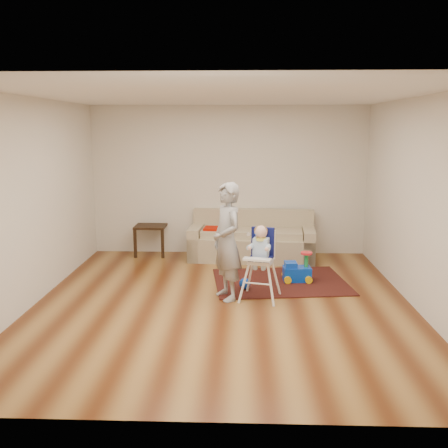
{
  "coord_description": "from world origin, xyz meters",
  "views": [
    {
      "loc": [
        0.25,
        -6.34,
        2.32
      ],
      "look_at": [
        0.0,
        0.4,
        1.0
      ],
      "focal_mm": 40.0,
      "sensor_mm": 36.0,
      "label": 1
    }
  ],
  "objects_px": {
    "sofa": "(252,236)",
    "high_chair": "(260,264)",
    "toy_ball": "(245,284)",
    "ride_on_toy": "(297,266)",
    "adult": "(227,242)",
    "side_table": "(151,240)"
  },
  "relations": [
    {
      "from": "side_table",
      "to": "sofa",
      "type": "bearing_deg",
      "value": -7.73
    },
    {
      "from": "sofa",
      "to": "high_chair",
      "type": "distance_m",
      "value": 2.12
    },
    {
      "from": "sofa",
      "to": "adult",
      "type": "xyz_separation_m",
      "value": [
        -0.38,
        -2.11,
        0.38
      ]
    },
    {
      "from": "side_table",
      "to": "ride_on_toy",
      "type": "relative_size",
      "value": 1.23
    },
    {
      "from": "toy_ball",
      "to": "adult",
      "type": "relative_size",
      "value": 0.1
    },
    {
      "from": "sofa",
      "to": "toy_ball",
      "type": "distance_m",
      "value": 1.79
    },
    {
      "from": "high_chair",
      "to": "adult",
      "type": "height_order",
      "value": "adult"
    },
    {
      "from": "toy_ball",
      "to": "ride_on_toy",
      "type": "bearing_deg",
      "value": 28.49
    },
    {
      "from": "ride_on_toy",
      "to": "adult",
      "type": "relative_size",
      "value": 0.28
    },
    {
      "from": "ride_on_toy",
      "to": "high_chair",
      "type": "height_order",
      "value": "high_chair"
    },
    {
      "from": "side_table",
      "to": "adult",
      "type": "height_order",
      "value": "adult"
    },
    {
      "from": "sofa",
      "to": "side_table",
      "type": "relative_size",
      "value": 4.05
    },
    {
      "from": "high_chair",
      "to": "adult",
      "type": "relative_size",
      "value": 0.65
    },
    {
      "from": "sofa",
      "to": "toy_ball",
      "type": "bearing_deg",
      "value": -89.72
    },
    {
      "from": "sofa",
      "to": "high_chair",
      "type": "relative_size",
      "value": 2.18
    },
    {
      "from": "sofa",
      "to": "ride_on_toy",
      "type": "relative_size",
      "value": 4.99
    },
    {
      "from": "adult",
      "to": "high_chair",
      "type": "bearing_deg",
      "value": 62.08
    },
    {
      "from": "toy_ball",
      "to": "adult",
      "type": "xyz_separation_m",
      "value": [
        -0.25,
        -0.36,
        0.7
      ]
    },
    {
      "from": "sofa",
      "to": "high_chair",
      "type": "bearing_deg",
      "value": -83.42
    },
    {
      "from": "toy_ball",
      "to": "high_chair",
      "type": "height_order",
      "value": "high_chair"
    },
    {
      "from": "sofa",
      "to": "high_chair",
      "type": "height_order",
      "value": "high_chair"
    },
    {
      "from": "ride_on_toy",
      "to": "toy_ball",
      "type": "distance_m",
      "value": 0.91
    }
  ]
}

